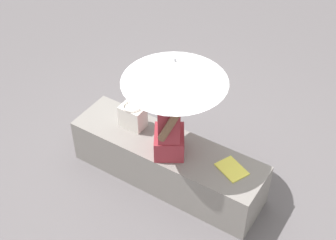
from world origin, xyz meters
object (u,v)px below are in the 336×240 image
person_seated (169,120)px  magazine (232,169)px  handbag_black (133,116)px  parasol (175,71)px

person_seated → magazine: bearing=8.9°
handbag_black → magazine: handbag_black is taller
person_seated → magazine: size_ratio=3.21×
parasol → handbag_black: parasol is taller
magazine → person_seated: bearing=-146.7°
parasol → magazine: parasol is taller
person_seated → handbag_black: person_seated is taller
person_seated → parasol: (0.04, 0.02, 0.54)m
person_seated → parasol: 0.55m
person_seated → handbag_black: size_ratio=3.41×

